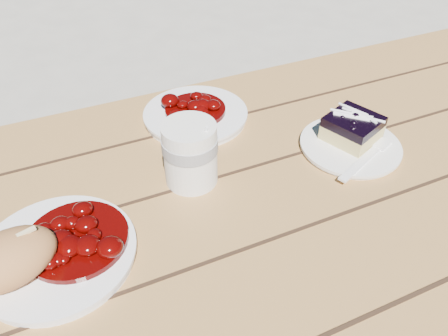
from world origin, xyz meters
name	(u,v)px	position (x,y,z in m)	size (l,w,h in m)	color
picnic_table	(232,271)	(0.00, 0.00, 0.59)	(2.00, 1.55, 0.75)	olive
main_plate	(57,255)	(-0.27, 0.01, 0.76)	(0.22, 0.22, 0.02)	white
goulash_stew	(74,232)	(-0.24, 0.02, 0.79)	(0.15, 0.15, 0.04)	#460302
bread_roll	(7,260)	(-0.32, -0.01, 0.80)	(0.13, 0.09, 0.07)	#B57A45
dessert_plate	(350,146)	(0.27, 0.05, 0.76)	(0.18, 0.18, 0.01)	white
blueberry_cake	(353,128)	(0.28, 0.07, 0.78)	(0.11, 0.11, 0.05)	#D7C475
fork_dessert	(361,163)	(0.25, 0.00, 0.76)	(0.03, 0.16, 0.01)	white
coffee_cup	(190,154)	(-0.03, 0.09, 0.81)	(0.09, 0.09, 0.11)	white
second_plate	(196,115)	(0.04, 0.27, 0.76)	(0.20, 0.20, 0.02)	white
second_stew	(195,103)	(0.04, 0.27, 0.79)	(0.12, 0.12, 0.04)	#460302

